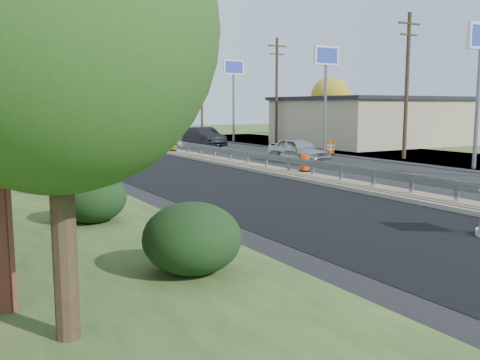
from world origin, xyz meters
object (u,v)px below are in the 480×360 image
barrel_median_mid (305,164)px  barrel_median_far (173,146)px  barrel_shoulder_near (331,148)px  car_dark_mid (204,137)px  barrel_shoulder_far (205,136)px  car_silver (299,150)px

barrel_median_mid → barrel_median_far: bearing=93.1°
barrel_shoulder_near → car_dark_mid: size_ratio=0.20×
car_dark_mid → barrel_shoulder_far: bearing=60.7°
barrel_shoulder_far → car_silver: size_ratio=0.18×
barrel_median_far → car_dark_mid: car_dark_mid is taller
barrel_shoulder_far → car_dark_mid: car_dark_mid is taller
barrel_median_far → barrel_shoulder_near: (9.45, -6.33, -0.13)m
car_dark_mid → car_silver: bearing=-94.4°
barrel_shoulder_near → car_silver: car_silver is taller
car_dark_mid → barrel_median_far: bearing=-137.0°
barrel_median_mid → car_silver: (3.61, 5.39, 0.15)m
barrel_shoulder_far → car_silver: (-4.59, -22.04, 0.38)m
barrel_median_far → car_silver: car_silver is taller
barrel_shoulder_far → barrel_shoulder_near: bearing=-88.7°
barrel_median_far → barrel_shoulder_far: barrel_median_far is taller
car_dark_mid → barrel_shoulder_near: bearing=-70.5°
barrel_shoulder_near → barrel_shoulder_far: bearing=91.3°
barrel_median_far → car_silver: bearing=-64.6°
barrel_median_far → car_silver: 10.29m
barrel_median_far → barrel_shoulder_near: bearing=-33.8°
barrel_median_mid → barrel_shoulder_near: bearing=44.0°
barrel_median_mid → barrel_shoulder_far: bearing=73.4°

